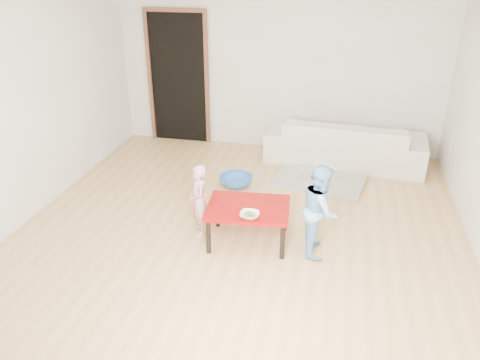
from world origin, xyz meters
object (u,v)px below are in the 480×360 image
(sofa, at_px, (345,142))
(red_table, at_px, (248,224))
(child_pink, at_px, (199,200))
(basin, at_px, (236,181))
(bowl, at_px, (250,215))
(child_blue, at_px, (320,210))

(sofa, bearing_deg, red_table, 73.02)
(sofa, xyz_separation_m, red_table, (-0.97, -2.41, -0.12))
(child_pink, distance_m, basin, 1.31)
(bowl, xyz_separation_m, basin, (-0.49, 1.53, -0.39))
(bowl, relative_size, child_pink, 0.24)
(sofa, distance_m, basin, 1.81)
(sofa, distance_m, child_blue, 2.44)
(red_table, bearing_deg, child_blue, -1.08)
(sofa, xyz_separation_m, child_pink, (-1.53, -2.36, 0.08))
(child_pink, xyz_separation_m, basin, (0.13, 1.26, -0.34))
(sofa, relative_size, red_table, 2.64)
(red_table, xyz_separation_m, bowl, (0.06, -0.22, 0.24))
(red_table, xyz_separation_m, child_blue, (0.75, -0.01, 0.27))
(sofa, relative_size, child_blue, 2.33)
(bowl, relative_size, basin, 0.44)
(sofa, distance_m, red_table, 2.60)
(basin, bearing_deg, bowl, -72.16)
(bowl, xyz_separation_m, child_pink, (-0.62, 0.27, -0.05))
(sofa, xyz_separation_m, basin, (-1.40, -1.11, -0.26))
(basin, bearing_deg, red_table, -71.68)
(child_blue, distance_m, basin, 1.82)
(red_table, distance_m, child_pink, 0.60)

